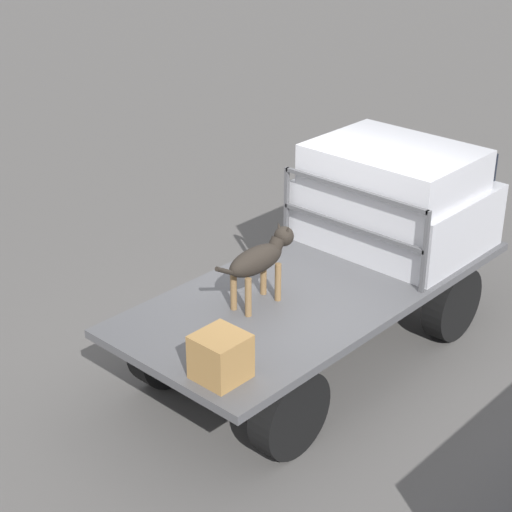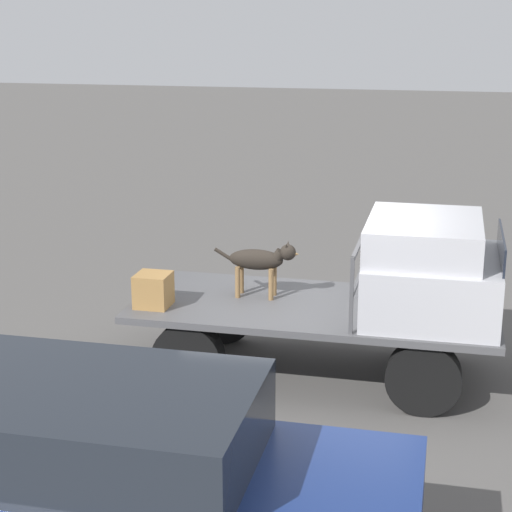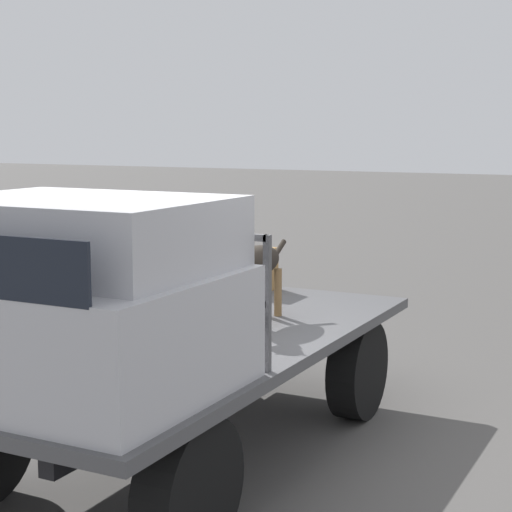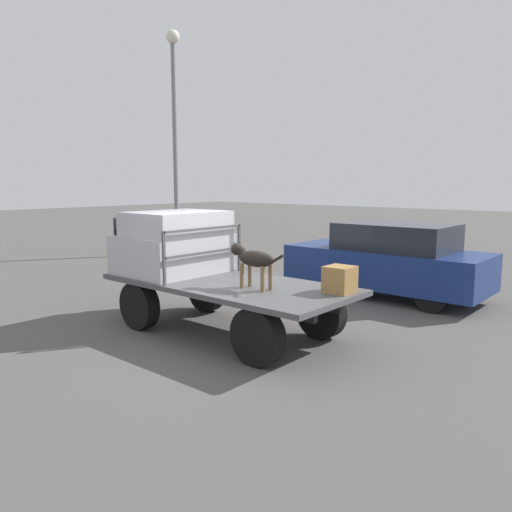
# 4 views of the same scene
# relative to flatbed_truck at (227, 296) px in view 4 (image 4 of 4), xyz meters

# --- Properties ---
(ground_plane) EXTENTS (80.00, 80.00, 0.00)m
(ground_plane) POSITION_rel_flatbed_truck_xyz_m (0.00, 0.00, -0.61)
(ground_plane) COLOR #514F4C
(flatbed_truck) EXTENTS (4.15, 1.85, 0.85)m
(flatbed_truck) POSITION_rel_flatbed_truck_xyz_m (0.00, 0.00, 0.00)
(flatbed_truck) COLOR black
(flatbed_truck) RESTS_ON ground
(truck_cab) EXTENTS (1.44, 1.73, 1.07)m
(truck_cab) POSITION_rel_flatbed_truck_xyz_m (1.27, 0.00, 0.74)
(truck_cab) COLOR #B7B7BC
(truck_cab) RESTS_ON flatbed_truck
(truck_headboard) EXTENTS (0.04, 1.73, 0.83)m
(truck_headboard) POSITION_rel_flatbed_truck_xyz_m (0.52, 0.00, 0.79)
(truck_headboard) COLOR #4C4C4F
(truck_headboard) RESTS_ON flatbed_truck
(dog) EXTENTS (1.02, 0.24, 0.69)m
(dog) POSITION_rel_flatbed_truck_xyz_m (-0.65, 0.14, 0.68)
(dog) COLOR brown
(dog) RESTS_ON flatbed_truck
(cargo_crate) EXTENTS (0.38, 0.38, 0.38)m
(cargo_crate) POSITION_rel_flatbed_truck_xyz_m (-1.78, -0.46, 0.43)
(cargo_crate) COLOR olive
(cargo_crate) RESTS_ON flatbed_truck
(parked_sedan) EXTENTS (4.16, 1.71, 1.57)m
(parked_sedan) POSITION_rel_flatbed_truck_xyz_m (-0.75, -4.14, 0.18)
(parked_sedan) COLOR black
(parked_sedan) RESTS_ON ground
(light_pole_near) EXTENTS (0.44, 0.44, 7.28)m
(light_pole_near) POSITION_rel_flatbed_truck_xyz_m (7.61, -5.47, 4.03)
(light_pole_near) COLOR gray
(light_pole_near) RESTS_ON ground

